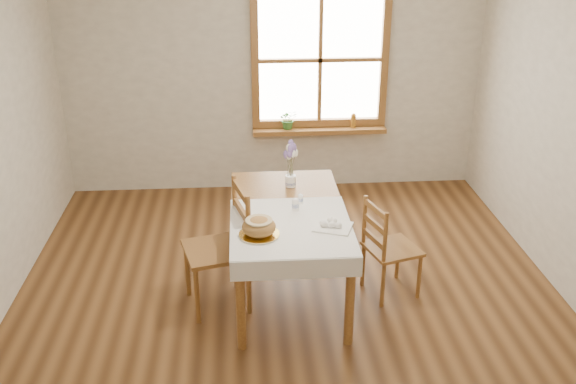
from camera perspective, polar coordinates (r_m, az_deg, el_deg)
name	(u,v)px	position (r m, az deg, el deg)	size (l,w,h in m)	color
ground	(291,310)	(5.19, 0.25, -10.47)	(5.00, 5.00, 0.00)	brown
room_walls	(291,103)	(4.45, 0.28, 7.93)	(4.60, 5.10, 2.65)	silver
window	(320,60)	(6.95, 2.87, 11.64)	(1.46, 0.08, 1.46)	olive
window_sill	(319,130)	(7.08, 2.81, 5.51)	(1.46, 0.20, 0.05)	olive
dining_table	(288,219)	(5.11, 0.00, -2.40)	(0.90, 1.60, 0.75)	olive
table_linen	(291,226)	(4.80, 0.27, -3.06)	(0.91, 0.99, 0.01)	white
chair_left	(216,248)	(5.04, -6.43, -5.00)	(0.47, 0.50, 1.02)	olive
chair_right	(392,247)	(5.28, 9.27, -4.86)	(0.39, 0.41, 0.84)	olive
bread_plate	(259,235)	(4.66, -2.58, -3.81)	(0.29, 0.29, 0.02)	white
bread_loaf	(259,225)	(4.63, -2.60, -2.98)	(0.25, 0.25, 0.14)	#B1803E
egg_napkin	(333,227)	(4.78, 4.01, -3.11)	(0.27, 0.23, 0.01)	white
eggs	(333,223)	(4.77, 4.02, -2.79)	(0.21, 0.19, 0.05)	white
salt_shaker	(295,204)	(5.01, 0.66, -1.10)	(0.06, 0.06, 0.10)	white
pepper_shaker	(300,199)	(5.13, 1.11, -0.60)	(0.04, 0.04, 0.08)	white
flower_vase	(291,182)	(5.45, 0.23, 0.91)	(0.09, 0.09, 0.10)	white
lavender_bouquet	(291,160)	(5.38, 0.23, 2.86)	(0.16, 0.16, 0.30)	#6A5291
potted_plant	(288,121)	(7.02, 0.03, 6.29)	(0.19, 0.21, 0.17)	#356F2C
amber_bottle	(353,120)	(7.10, 5.83, 6.37)	(0.06, 0.06, 0.16)	#B57221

